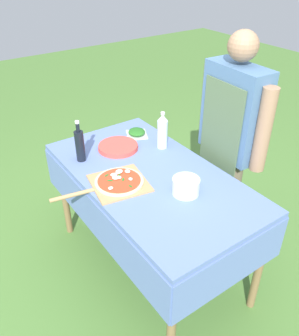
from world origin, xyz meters
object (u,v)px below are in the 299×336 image
(prep_table, at_px, (150,186))
(herb_container, at_px, (137,132))
(mixing_tub, at_px, (186,186))
(oil_bottle, at_px, (80,145))
(pizza_on_peel, at_px, (117,182))
(water_bottle, at_px, (162,131))
(plate_stack, at_px, (118,147))
(person_cook, at_px, (231,133))

(prep_table, relative_size, herb_container, 7.04)
(mixing_tub, bearing_deg, oil_bottle, -154.09)
(pizza_on_peel, bearing_deg, mixing_tub, 53.43)
(water_bottle, bearing_deg, pizza_on_peel, -67.05)
(water_bottle, distance_m, plate_stack, 0.33)
(prep_table, bearing_deg, herb_container, 155.61)
(prep_table, relative_size, oil_bottle, 5.21)
(plate_stack, bearing_deg, prep_table, 0.14)
(herb_container, bearing_deg, pizza_on_peel, -43.92)
(oil_bottle, height_order, herb_container, oil_bottle)
(person_cook, bearing_deg, oil_bottle, 63.96)
(plate_stack, bearing_deg, person_cook, 51.17)
(prep_table, bearing_deg, mixing_tub, 10.68)
(mixing_tub, bearing_deg, water_bottle, 157.28)
(mixing_tub, distance_m, plate_stack, 0.67)
(oil_bottle, relative_size, mixing_tub, 1.80)
(person_cook, height_order, plate_stack, person_cook)
(pizza_on_peel, height_order, plate_stack, pizza_on_peel)
(herb_container, bearing_deg, mixing_tub, -12.42)
(plate_stack, bearing_deg, herb_container, 114.22)
(water_bottle, distance_m, herb_container, 0.28)
(pizza_on_peel, height_order, water_bottle, water_bottle)
(oil_bottle, relative_size, herb_container, 1.35)
(mixing_tub, height_order, plate_stack, mixing_tub)
(oil_bottle, bearing_deg, mixing_tub, 25.91)
(person_cook, xyz_separation_m, plate_stack, (-0.48, -0.59, -0.13))
(pizza_on_peel, bearing_deg, oil_bottle, -161.95)
(water_bottle, xyz_separation_m, herb_container, (-0.26, -0.04, -0.10))
(herb_container, relative_size, mixing_tub, 1.33)
(oil_bottle, relative_size, plate_stack, 1.02)
(prep_table, xyz_separation_m, plate_stack, (-0.39, -0.00, 0.11))
(prep_table, distance_m, plate_stack, 0.40)
(person_cook, relative_size, pizza_on_peel, 2.71)
(oil_bottle, bearing_deg, plate_stack, 87.82)
(prep_table, bearing_deg, person_cook, 81.37)
(herb_container, relative_size, plate_stack, 0.75)
(prep_table, bearing_deg, pizza_on_peel, -95.67)
(oil_bottle, xyz_separation_m, herb_container, (-0.09, 0.50, -0.09))
(pizza_on_peel, xyz_separation_m, plate_stack, (-0.37, 0.23, 0.00))
(person_cook, bearing_deg, herb_container, 36.04)
(pizza_on_peel, relative_size, mixing_tub, 3.77)
(water_bottle, bearing_deg, plate_stack, -120.43)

